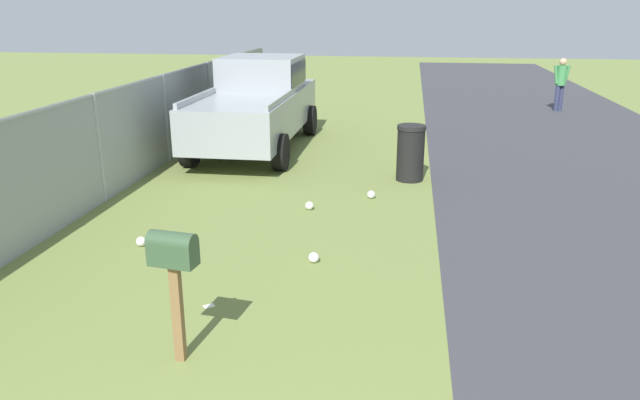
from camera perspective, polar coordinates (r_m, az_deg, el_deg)
mailbox at (r=5.68m, az=-13.62°, el=-5.52°), size 0.26×0.46×1.30m
pickup_truck at (r=14.44m, az=-5.90°, el=9.27°), size 5.54×2.22×2.09m
trash_bin at (r=11.77m, az=8.51°, el=4.42°), size 0.55×0.55×1.07m
pedestrian at (r=20.96m, az=21.71°, el=10.38°), size 0.30×0.54×1.66m
fence_section at (r=12.14m, az=-16.91°, el=6.49°), size 20.45×0.07×1.87m
litter_bag_midfield_b at (r=8.90m, az=-16.48°, el=-3.76°), size 0.14×0.14×0.14m
litter_bag_near_hydrant at (r=10.66m, az=4.83°, el=0.51°), size 0.14×0.14×0.14m
litter_bag_by_mailbox at (r=10.03m, az=-1.01°, el=-0.54°), size 0.14×0.14×0.14m
litter_wrapper_far_scatter at (r=7.05m, az=-10.41°, el=-9.76°), size 0.14×0.15×0.01m
litter_bag_midfield_a at (r=8.01m, az=-0.60°, el=-5.43°), size 0.14×0.14×0.14m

